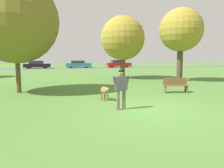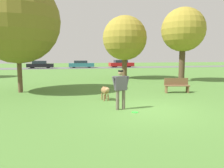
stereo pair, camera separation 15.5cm
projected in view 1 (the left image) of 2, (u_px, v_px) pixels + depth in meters
The scene contains 12 objects.
ground_plane at pixel (150, 110), 8.57m from camera, with size 120.00×120.00×0.00m, color #4C7A33.
far_road_strip at pixel (77, 68), 39.24m from camera, with size 120.00×6.00×0.01m.
person at pixel (121, 86), 8.53m from camera, with size 0.72×0.25×1.56m.
dog at pixel (105, 91), 10.39m from camera, with size 0.41×1.04×0.67m.
frisbee at pixel (135, 112), 8.21m from camera, with size 0.24×0.24×0.02m.
tree_near_right at pixel (181, 30), 17.92m from camera, with size 3.57×3.57×6.04m.
tree_near_left at pixel (15, 20), 12.16m from camera, with size 4.81×4.81×6.49m.
tree_mid_center at pixel (123, 38), 20.08m from camera, with size 4.06×4.06×5.78m.
parked_car_black at pixel (37, 65), 37.63m from camera, with size 4.48×1.99×1.31m.
parked_car_teal at pixel (78, 64), 39.50m from camera, with size 4.60×2.03×1.31m.
parked_car_red at pixel (118, 64), 41.39m from camera, with size 4.66×1.96×1.38m.
park_bench at pixel (175, 85), 12.66m from camera, with size 1.45×0.67×0.84m.
Camera 1 is at (-3.50, -7.75, 2.10)m, focal length 35.00 mm.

